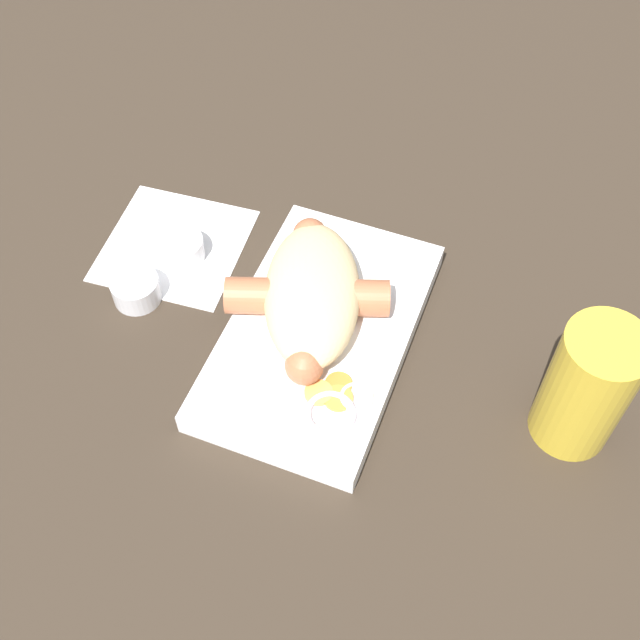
% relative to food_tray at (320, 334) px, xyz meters
% --- Properties ---
extents(ground_plane, '(3.00, 3.00, 0.00)m').
position_rel_food_tray_xyz_m(ground_plane, '(0.00, 0.00, -0.01)').
color(ground_plane, '#33281E').
extents(food_tray, '(0.27, 0.17, 0.03)m').
position_rel_food_tray_xyz_m(food_tray, '(0.00, 0.00, 0.00)').
color(food_tray, white).
rests_on(food_tray, ground_plane).
extents(bread_roll, '(0.19, 0.14, 0.05)m').
position_rel_food_tray_xyz_m(bread_roll, '(0.02, 0.01, 0.04)').
color(bread_roll, '#DBBC84').
rests_on(bread_roll, food_tray).
extents(sausage, '(0.18, 0.16, 0.04)m').
position_rel_food_tray_xyz_m(sausage, '(0.02, 0.02, 0.03)').
color(sausage, '#B26642').
rests_on(sausage, food_tray).
extents(pickled_veggies, '(0.07, 0.07, 0.01)m').
position_rel_food_tray_xyz_m(pickled_veggies, '(-0.08, -0.04, 0.02)').
color(pickled_veggies, orange).
rests_on(pickled_veggies, food_tray).
extents(napkin, '(0.15, 0.15, 0.00)m').
position_rel_food_tray_xyz_m(napkin, '(0.06, 0.19, -0.01)').
color(napkin, white).
rests_on(napkin, ground_plane).
extents(condiment_cup_near, '(0.05, 0.05, 0.03)m').
position_rel_food_tray_xyz_m(condiment_cup_near, '(0.05, 0.17, -0.00)').
color(condiment_cup_near, white).
rests_on(condiment_cup_near, ground_plane).
extents(condiment_cup_far, '(0.05, 0.05, 0.03)m').
position_rel_food_tray_xyz_m(condiment_cup_far, '(-0.02, 0.19, -0.00)').
color(condiment_cup_far, white).
rests_on(condiment_cup_far, ground_plane).
extents(drink_glass, '(0.07, 0.07, 0.13)m').
position_rel_food_tray_xyz_m(drink_glass, '(-0.01, -0.24, 0.05)').
color(drink_glass, gold).
rests_on(drink_glass, ground_plane).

